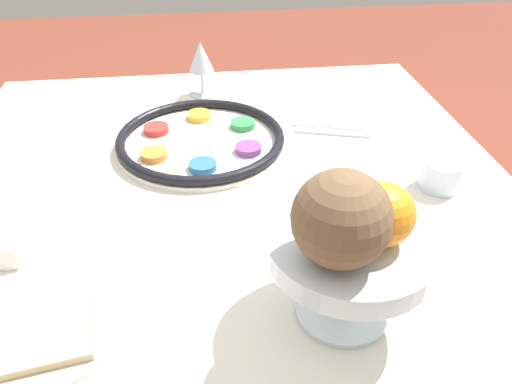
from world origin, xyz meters
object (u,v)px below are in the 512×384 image
at_px(fruit_stand, 349,254).
at_px(bread_plate, 45,334).
at_px(orange_fruit, 382,214).
at_px(coconut, 341,219).
at_px(seder_plate, 201,139).
at_px(wine_glass, 201,59).
at_px(napkin_roll, 17,229).
at_px(cup_near, 442,174).

xyz_separation_m(fruit_stand, bread_plate, (-0.01, -0.39, -0.10)).
relative_size(orange_fruit, coconut, 0.69).
bearing_deg(seder_plate, fruit_stand, 19.73).
xyz_separation_m(coconut, bread_plate, (-0.04, -0.36, -0.18)).
distance_m(wine_glass, orange_fruit, 0.78).
bearing_deg(fruit_stand, napkin_roll, -114.34).
xyz_separation_m(seder_plate, bread_plate, (0.48, -0.22, -0.01)).
bearing_deg(orange_fruit, bread_plate, -91.93).
xyz_separation_m(fruit_stand, orange_fruit, (0.01, 0.03, 0.07)).
height_order(wine_glass, bread_plate, wine_glass).
bearing_deg(orange_fruit, wine_glass, -166.02).
bearing_deg(fruit_stand, wine_glass, -168.02).
distance_m(seder_plate, orange_fruit, 0.55).
height_order(seder_plate, fruit_stand, fruit_stand).
distance_m(orange_fruit, bread_plate, 0.45).
relative_size(fruit_stand, coconut, 1.87).
relative_size(seder_plate, fruit_stand, 1.67).
xyz_separation_m(fruit_stand, napkin_roll, (-0.21, -0.47, -0.09)).
distance_m(seder_plate, fruit_stand, 0.52).
relative_size(bread_plate, cup_near, 2.37).
bearing_deg(cup_near, wine_glass, -138.58).
distance_m(fruit_stand, orange_fruit, 0.07).
relative_size(seder_plate, bread_plate, 1.95).
xyz_separation_m(fruit_stand, cup_near, (-0.27, 0.26, -0.08)).
height_order(wine_glass, coconut, coconut).
distance_m(wine_glass, napkin_roll, 0.62).
relative_size(orange_fruit, bread_plate, 0.43).
height_order(seder_plate, coconut, coconut).
distance_m(wine_glass, coconut, 0.80).
distance_m(orange_fruit, coconut, 0.06).
distance_m(seder_plate, bread_plate, 0.52).
distance_m(wine_glass, fruit_stand, 0.76).
bearing_deg(seder_plate, wine_glass, 176.93).
xyz_separation_m(wine_glass, fruit_stand, (0.75, 0.16, 0.01)).
height_order(seder_plate, cup_near, cup_near).
relative_size(coconut, cup_near, 1.48).
bearing_deg(seder_plate, coconut, 15.79).
xyz_separation_m(coconut, cup_near, (-0.30, 0.29, -0.16)).
relative_size(seder_plate, wine_glass, 2.60).
bearing_deg(wine_glass, napkin_roll, -30.56).
xyz_separation_m(wine_glass, bread_plate, (0.74, -0.23, -0.08)).
bearing_deg(coconut, fruit_stand, 140.13).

